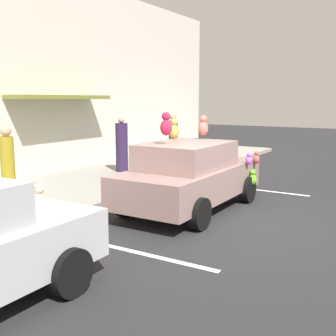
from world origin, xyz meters
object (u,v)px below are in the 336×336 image
(plush_covered_car, at_px, (190,175))
(pedestrian_by_lamp, at_px, (122,146))
(teddy_bear_on_sidewalk, at_px, (40,198))
(pedestrian_near_shopfront, at_px, (8,165))
(pedestrian_walking_past, at_px, (173,143))

(plush_covered_car, xyz_separation_m, pedestrian_by_lamp, (2.53, 3.90, 0.16))
(teddy_bear_on_sidewalk, distance_m, pedestrian_near_shopfront, 1.52)
(plush_covered_car, relative_size, teddy_bear_on_sidewalk, 7.33)
(pedestrian_walking_past, bearing_deg, pedestrian_by_lamp, 140.64)
(plush_covered_car, bearing_deg, teddy_bear_on_sidewalk, 131.84)
(pedestrian_by_lamp, bearing_deg, pedestrian_walking_past, -39.36)
(teddy_bear_on_sidewalk, height_order, pedestrian_walking_past, pedestrian_walking_past)
(plush_covered_car, bearing_deg, pedestrian_by_lamp, 57.04)
(pedestrian_by_lamp, bearing_deg, plush_covered_car, -122.96)
(pedestrian_walking_past, bearing_deg, teddy_bear_on_sidewalk, -176.99)
(teddy_bear_on_sidewalk, bearing_deg, plush_covered_car, -48.16)
(plush_covered_car, distance_m, teddy_bear_on_sidewalk, 3.31)
(plush_covered_car, xyz_separation_m, pedestrian_near_shopfront, (-1.89, 3.83, 0.17))
(pedestrian_walking_past, relative_size, pedestrian_by_lamp, 1.04)
(pedestrian_near_shopfront, bearing_deg, pedestrian_walking_past, -10.35)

